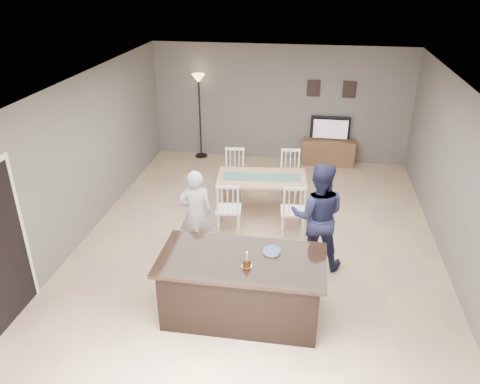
% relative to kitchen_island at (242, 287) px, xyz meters
% --- Properties ---
extents(floor, '(8.00, 8.00, 0.00)m').
position_rel_kitchen_island_xyz_m(floor, '(0.00, 1.80, -0.45)').
color(floor, tan).
rests_on(floor, ground).
extents(room_shell, '(8.00, 8.00, 8.00)m').
position_rel_kitchen_island_xyz_m(room_shell, '(0.00, 1.80, 1.22)').
color(room_shell, slate).
rests_on(room_shell, floor).
extents(kitchen_island, '(2.15, 1.10, 0.90)m').
position_rel_kitchen_island_xyz_m(kitchen_island, '(0.00, 0.00, 0.00)').
color(kitchen_island, black).
rests_on(kitchen_island, floor).
extents(tv_console, '(1.20, 0.40, 0.60)m').
position_rel_kitchen_island_xyz_m(tv_console, '(1.20, 5.57, -0.15)').
color(tv_console, brown).
rests_on(tv_console, floor).
extents(television, '(0.91, 0.12, 0.53)m').
position_rel_kitchen_island_xyz_m(television, '(1.20, 5.64, 0.41)').
color(television, black).
rests_on(television, tv_console).
extents(tv_screen_glow, '(0.78, 0.00, 0.78)m').
position_rel_kitchen_island_xyz_m(tv_screen_glow, '(1.20, 5.56, 0.42)').
color(tv_screen_glow, orange).
rests_on(tv_screen_glow, tv_console).
extents(picture_frames, '(1.10, 0.02, 0.38)m').
position_rel_kitchen_island_xyz_m(picture_frames, '(1.15, 5.78, 1.30)').
color(picture_frames, black).
rests_on(picture_frames, room_shell).
extents(woman, '(0.62, 0.50, 1.48)m').
position_rel_kitchen_island_xyz_m(woman, '(-0.95, 1.35, 0.29)').
color(woman, '#B3B3B7').
rests_on(woman, floor).
extents(man, '(0.84, 0.66, 1.72)m').
position_rel_kitchen_island_xyz_m(man, '(0.95, 1.35, 0.41)').
color(man, '#1C1F3E').
rests_on(man, floor).
extents(birthday_cake, '(0.14, 0.14, 0.21)m').
position_rel_kitchen_island_xyz_m(birthday_cake, '(0.08, -0.16, 0.50)').
color(birthday_cake, gold).
rests_on(birthday_cake, kitchen_island).
extents(plate_stack, '(0.23, 0.23, 0.04)m').
position_rel_kitchen_island_xyz_m(plate_stack, '(0.36, 0.20, 0.46)').
color(plate_stack, white).
rests_on(plate_stack, kitchen_island).
extents(dining_table, '(1.72, 1.98, 0.99)m').
position_rel_kitchen_island_xyz_m(dining_table, '(-0.08, 2.87, 0.18)').
color(dining_table, '#A7825A').
rests_on(dining_table, floor).
extents(floor_lamp, '(0.30, 0.30, 2.02)m').
position_rel_kitchen_island_xyz_m(floor_lamp, '(-1.89, 5.59, 1.11)').
color(floor_lamp, black).
rests_on(floor_lamp, floor).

